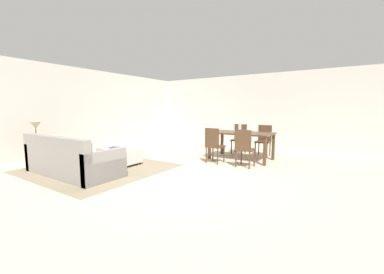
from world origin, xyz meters
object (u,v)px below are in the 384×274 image
object	(u,v)px
ottoman_table	(119,155)
side_table	(37,148)
couch	(71,161)
dining_chair_near_right	(244,146)
book_on_ottoman	(115,148)
dining_chair_far_left	(239,137)
vase_centerpiece	(240,128)
dining_table	(241,135)
table_lamp	(35,126)
dining_chair_far_right	(264,139)
dining_chair_near_left	(214,143)

from	to	relation	value
ottoman_table	side_table	world-z (taller)	side_table
couch	dining_chair_near_right	distance (m)	3.90
ottoman_table	book_on_ottoman	bearing A→B (deg)	-154.96
ottoman_table	dining_chair_far_left	distance (m)	3.69
couch	book_on_ottoman	xyz separation A→B (m)	(-0.01, 1.18, 0.13)
side_table	dining_chair_far_left	world-z (taller)	dining_chair_far_left
vase_centerpiece	dining_chair_far_left	bearing A→B (deg)	111.72
dining_chair_far_left	dining_chair_near_right	bearing A→B (deg)	-64.77
dining_chair_far_left	dining_table	bearing A→B (deg)	-65.45
couch	side_table	size ratio (longest dim) A/B	4.00
table_lamp	vase_centerpiece	bearing A→B (deg)	42.02
table_lamp	dining_chair_far_right	xyz separation A→B (m)	(4.31, 4.34, -0.46)
ottoman_table	dining_chair_far_right	bearing A→B (deg)	47.99
ottoman_table	dining_table	world-z (taller)	dining_table
dining_chair_far_left	vase_centerpiece	world-z (taller)	vase_centerpiece
book_on_ottoman	ottoman_table	bearing A→B (deg)	25.04
table_lamp	dining_table	size ratio (longest dim) A/B	0.31
dining_chair_far_left	vase_centerpiece	bearing A→B (deg)	-68.28
dining_table	vase_centerpiece	world-z (taller)	vase_centerpiece
dining_chair_near_right	dining_chair_far_left	size ratio (longest dim) A/B	1.00
ottoman_table	dining_table	distance (m)	3.31
dining_chair_near_left	vase_centerpiece	bearing A→B (deg)	67.02
dining_table	vase_centerpiece	distance (m)	0.22
couch	ottoman_table	xyz separation A→B (m)	(0.08, 1.22, -0.06)
side_table	dining_chair_near_right	size ratio (longest dim) A/B	0.62
dining_chair_far_left	book_on_ottoman	xyz separation A→B (m)	(-2.11, -3.13, -0.10)
couch	dining_chair_far_left	xyz separation A→B (m)	(2.10, 4.30, 0.23)
dining_chair_near_right	book_on_ottoman	world-z (taller)	dining_chair_near_right
ottoman_table	table_lamp	xyz separation A→B (m)	(-1.53, -1.25, 0.75)
side_table	dining_chair_near_right	xyz separation A→B (m)	(4.34, 2.63, 0.07)
dining_chair_near_right	dining_chair_far_right	xyz separation A→B (m)	(-0.03, 1.71, 0.00)
side_table	dining_chair_near_left	world-z (taller)	dining_chair_near_left
dining_chair_far_right	book_on_ottoman	xyz separation A→B (m)	(-2.88, -3.13, -0.10)
couch	vase_centerpiece	xyz separation A→B (m)	(2.43, 3.47, 0.60)
side_table	dining_chair_near_left	xyz separation A→B (m)	(3.51, 2.64, 0.07)
side_table	dining_chair_near_right	bearing A→B (deg)	31.15
table_lamp	side_table	bearing A→B (deg)	153.43
table_lamp	dining_chair_far_right	world-z (taller)	table_lamp
side_table	vase_centerpiece	bearing A→B (deg)	42.02
side_table	dining_chair_far_left	bearing A→B (deg)	50.72
dining_table	dining_chair_far_left	bearing A→B (deg)	114.55
dining_chair_near_right	vase_centerpiece	distance (m)	1.05
table_lamp	dining_table	world-z (taller)	table_lamp
couch	dining_table	size ratio (longest dim) A/B	1.36
ottoman_table	dining_chair_far_left	xyz separation A→B (m)	(2.01, 3.08, 0.29)
dining_chair_far_left	book_on_ottoman	size ratio (longest dim) A/B	3.54
dining_table	dining_chair_far_right	size ratio (longest dim) A/B	1.83
couch	dining_chair_near_left	xyz separation A→B (m)	(2.07, 2.61, 0.23)
dining_chair_far_left	couch	bearing A→B (deg)	-115.98
dining_chair_near_right	vase_centerpiece	xyz separation A→B (m)	(-0.47, 0.87, 0.37)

